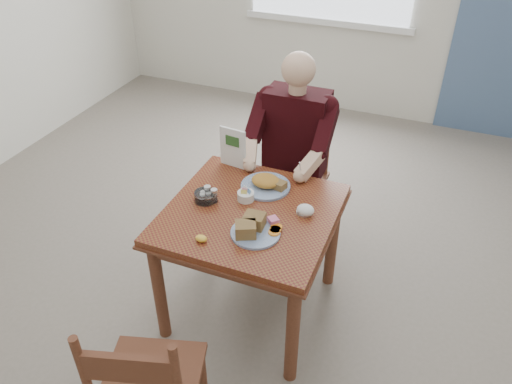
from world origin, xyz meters
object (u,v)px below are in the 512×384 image
at_px(chair_far, 295,178).
at_px(far_plate, 267,183).
at_px(diner, 292,142).
at_px(table, 251,227).
at_px(near_plate, 254,228).

xyz_separation_m(chair_far, far_plate, (0.00, -0.56, 0.30)).
bearing_deg(diner, chair_far, 90.01).
xyz_separation_m(table, near_plate, (0.09, -0.17, 0.14)).
bearing_deg(chair_far, near_plate, -84.85).
bearing_deg(far_plate, table, -90.27).
bearing_deg(diner, near_plate, -84.33).
bearing_deg(chair_far, far_plate, -89.88).
bearing_deg(table, far_plate, 89.73).
xyz_separation_m(chair_far, diner, (0.00, -0.09, 0.33)).
relative_size(table, diner, 0.66).
xyz_separation_m(table, chair_far, (0.00, 0.80, -0.16)).
distance_m(chair_far, near_plate, 1.01).
relative_size(near_plate, far_plate, 0.92).
height_order(table, near_plate, near_plate).
distance_m(chair_far, far_plate, 0.63).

